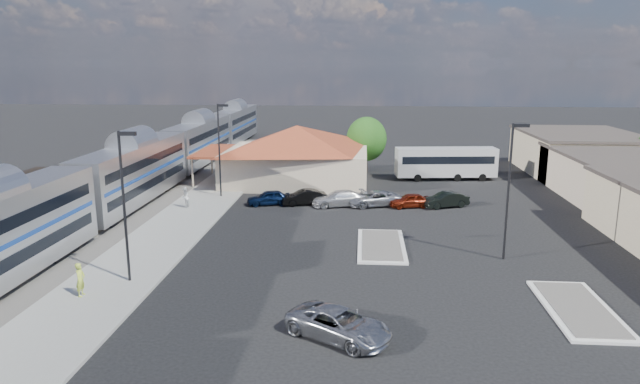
{
  "coord_description": "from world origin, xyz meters",
  "views": [
    {
      "loc": [
        2.58,
        -36.68,
        12.64
      ],
      "look_at": [
        -0.71,
        6.84,
        2.8
      ],
      "focal_mm": 32.0,
      "sensor_mm": 36.0,
      "label": 1
    }
  ],
  "objects": [
    {
      "name": "ground",
      "position": [
        0.0,
        0.0,
        0.0
      ],
      "size": [
        280.0,
        280.0,
        0.0
      ],
      "primitive_type": "plane",
      "color": "black",
      "rests_on": "ground"
    },
    {
      "name": "railbed",
      "position": [
        -21.0,
        8.0,
        0.06
      ],
      "size": [
        16.0,
        100.0,
        0.12
      ],
      "primitive_type": "cube",
      "color": "#4C4944",
      "rests_on": "ground"
    },
    {
      "name": "platform",
      "position": [
        -12.0,
        6.0,
        0.09
      ],
      "size": [
        5.5,
        92.0,
        0.18
      ],
      "primitive_type": "cube",
      "color": "gray",
      "rests_on": "ground"
    },
    {
      "name": "passenger_train",
      "position": [
        -18.0,
        12.66,
        2.87
      ],
      "size": [
        3.0,
        104.0,
        5.55
      ],
      "color": "silver",
      "rests_on": "ground"
    },
    {
      "name": "freight_cars",
      "position": [
        -24.0,
        2.61,
        1.93
      ],
      "size": [
        2.8,
        46.0,
        4.0
      ],
      "color": "black",
      "rests_on": "ground"
    },
    {
      "name": "station_depot",
      "position": [
        -4.56,
        24.0,
        3.13
      ],
      "size": [
        18.35,
        12.24,
        6.2
      ],
      "color": "#C1AB8D",
      "rests_on": "ground"
    },
    {
      "name": "traffic_island_south",
      "position": [
        4.0,
        2.0,
        0.1
      ],
      "size": [
        3.3,
        7.5,
        0.21
      ],
      "color": "silver",
      "rests_on": "ground"
    },
    {
      "name": "traffic_island_north",
      "position": [
        14.0,
        -8.0,
        0.1
      ],
      "size": [
        3.3,
        7.5,
        0.21
      ],
      "color": "silver",
      "rests_on": "ground"
    },
    {
      "name": "lamp_plat_s",
      "position": [
        -10.9,
        -6.0,
        5.34
      ],
      "size": [
        1.08,
        0.25,
        9.0
      ],
      "color": "black",
      "rests_on": "ground"
    },
    {
      "name": "lamp_plat_n",
      "position": [
        -10.9,
        16.0,
        5.34
      ],
      "size": [
        1.08,
        0.25,
        9.0
      ],
      "color": "black",
      "rests_on": "ground"
    },
    {
      "name": "lamp_lot",
      "position": [
        12.1,
        0.0,
        5.34
      ],
      "size": [
        1.08,
        0.25,
        9.0
      ],
      "color": "black",
      "rests_on": "ground"
    },
    {
      "name": "tree_depot",
      "position": [
        3.0,
        30.0,
        4.02
      ],
      "size": [
        4.71,
        4.71,
        6.63
      ],
      "color": "#382314",
      "rests_on": "ground"
    },
    {
      "name": "suv",
      "position": [
        1.61,
        -12.0,
        0.72
      ],
      "size": [
        5.64,
        4.72,
        1.43
      ],
      "primitive_type": "imported",
      "rotation": [
        0.0,
        0.0,
        1.02
      ],
      "color": "#9A9CA1",
      "rests_on": "ground"
    },
    {
      "name": "coach_bus",
      "position": [
        11.81,
        26.68,
        2.04
      ],
      "size": [
        11.25,
        3.58,
        3.55
      ],
      "rotation": [
        0.0,
        0.0,
        1.68
      ],
      "color": "silver",
      "rests_on": "ground"
    },
    {
      "name": "person_a",
      "position": [
        -12.71,
        -8.43,
        1.12
      ],
      "size": [
        0.45,
        0.69,
        1.88
      ],
      "primitive_type": "imported",
      "rotation": [
        0.0,
        0.0,
        1.57
      ],
      "color": "#C9DF45",
      "rests_on": "platform"
    },
    {
      "name": "person_b",
      "position": [
        -13.03,
        11.25,
        1.09
      ],
      "size": [
        0.7,
        0.9,
        1.83
      ],
      "primitive_type": "imported",
      "rotation": [
        0.0,
        0.0,
        -1.56
      ],
      "color": "silver",
      "rests_on": "platform"
    },
    {
      "name": "parked_car_a",
      "position": [
        -5.92,
        13.56,
        0.68
      ],
      "size": [
        4.27,
        2.66,
        1.35
      ],
      "primitive_type": "imported",
      "rotation": [
        0.0,
        0.0,
        -1.28
      ],
      "color": "#0C1D40",
      "rests_on": "ground"
    },
    {
      "name": "parked_car_b",
      "position": [
        -2.72,
        13.86,
        0.69
      ],
      "size": [
        4.45,
        2.66,
        1.38
      ],
      "primitive_type": "imported",
      "rotation": [
        0.0,
        0.0,
        -1.27
      ],
      "color": "black",
      "rests_on": "ground"
    },
    {
      "name": "parked_car_c",
      "position": [
        0.48,
        13.56,
        0.71
      ],
      "size": [
        5.26,
        3.32,
        1.42
      ],
      "primitive_type": "imported",
      "rotation": [
        0.0,
        0.0,
        -1.28
      ],
      "color": "silver",
      "rests_on": "ground"
    },
    {
      "name": "parked_car_d",
      "position": [
        3.68,
        13.86,
        0.69
      ],
      "size": [
        5.41,
        3.72,
        1.38
      ],
      "primitive_type": "imported",
      "rotation": [
        0.0,
        0.0,
        -1.25
      ],
      "color": "#97989F",
      "rests_on": "ground"
    },
    {
      "name": "parked_car_e",
      "position": [
        6.88,
        13.56,
        0.64
      ],
      "size": [
        4.03,
        2.44,
        1.28
      ],
      "primitive_type": "imported",
      "rotation": [
        0.0,
        0.0,
        -1.31
      ],
      "color": "maroon",
      "rests_on": "ground"
    },
    {
      "name": "parked_car_f",
      "position": [
        10.08,
        13.86,
        0.69
      ],
      "size": [
        4.43,
        2.94,
        1.38
      ],
      "primitive_type": "imported",
      "rotation": [
        0.0,
        0.0,
        -1.18
      ],
      "color": "black",
      "rests_on": "ground"
    }
  ]
}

